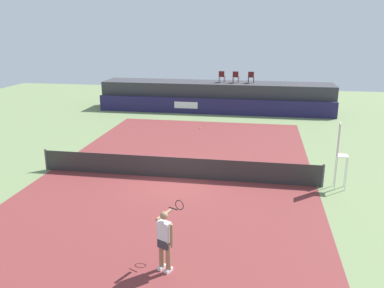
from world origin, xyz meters
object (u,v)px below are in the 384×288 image
Objects in this scene: spectator_chair_left at (236,76)px; tennis_ball at (200,128)px; net_post_far at (323,176)px; spectator_chair_center at (251,77)px; umpire_chair at (340,151)px; net_post_near at (46,160)px; spectator_chair_far_left at (222,76)px; tennis_player at (165,239)px.

spectator_chair_left is 6.98m from tennis_ball.
spectator_chair_center is at bearing 103.03° from net_post_far.
umpire_chair is 2.76× the size of net_post_near.
net_post_near is 1.00× the size of net_post_far.
tennis_ball is (-1.83, -6.19, -2.66)m from spectator_chair_left.
net_post_far is at bearing -69.18° from spectator_chair_far_left.
tennis_player is at bearing -90.94° from spectator_chair_left.
net_post_near is at bearing -179.96° from umpire_chair.
net_post_far is 14.71× the size of tennis_ball.
tennis_player reaches higher than tennis_ball.
tennis_player is 16.00m from tennis_ball.
umpire_chair reaches higher than net_post_near.
spectator_chair_far_left is 1.00× the size of spectator_chair_center.
net_post_far is at bearing -72.81° from spectator_chair_left.
tennis_player is (7.34, -6.92, 0.46)m from net_post_near.
spectator_chair_far_left is 0.89× the size of net_post_near.
umpire_chair is at bearing 50.90° from tennis_player.
spectator_chair_center is at bearing 0.67° from spectator_chair_far_left.
umpire_chair is 1.23m from net_post_far.
tennis_ball is at bearing -106.47° from spectator_chair_left.
spectator_chair_center is 15.79m from umpire_chair.
spectator_chair_far_left is 2.25m from spectator_chair_center.
umpire_chair is 11.55m from tennis_ball.
umpire_chair is at bearing -74.95° from spectator_chair_center.
spectator_chair_center is (2.25, 0.03, 0.00)m from spectator_chair_far_left.
spectator_chair_far_left and spectator_chair_center have the same top height.
spectator_chair_far_left is 0.89× the size of net_post_far.
net_post_far is at bearing -76.97° from spectator_chair_center.
spectator_chair_center reaches higher than tennis_player.
net_post_near is 0.56× the size of tennis_player.
net_post_near is at bearing 180.00° from net_post_far.
spectator_chair_left is 0.50× the size of tennis_player.
net_post_far is at bearing -179.19° from umpire_chair.
net_post_far is 11.12m from tennis_ball.
spectator_chair_far_left is 6.79m from tennis_ball.
spectator_chair_center reaches higher than tennis_ball.
spectator_chair_left reaches higher than tennis_ball.
spectator_chair_left is 0.89× the size of net_post_far.
net_post_near is (-6.62, -15.19, -2.19)m from spectator_chair_far_left.
net_post_near is at bearing -123.16° from tennis_ball.
spectator_chair_left is 16.10m from umpire_chair.
spectator_chair_far_left reaches higher than tennis_ball.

